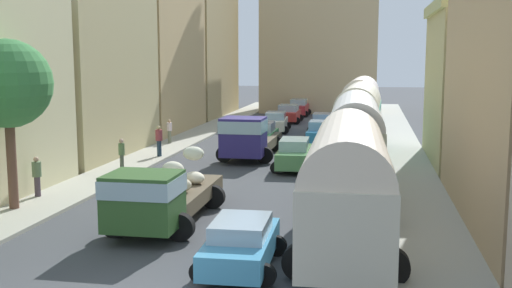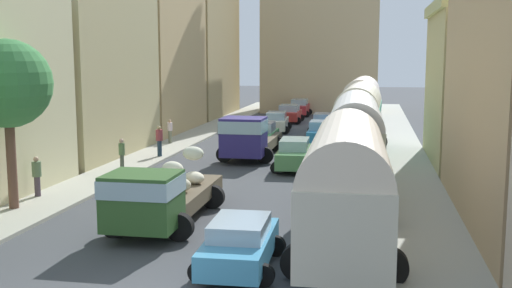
{
  "view_description": "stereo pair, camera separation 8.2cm",
  "coord_description": "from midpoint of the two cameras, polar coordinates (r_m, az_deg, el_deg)",
  "views": [
    {
      "loc": [
        5.18,
        -11.73,
        5.86
      ],
      "look_at": [
        0.0,
        16.21,
        1.73
      ],
      "focal_mm": 43.04,
      "sensor_mm": 36.0,
      "label": 1
    },
    {
      "loc": [
        5.26,
        -11.72,
        5.86
      ],
      "look_at": [
        0.0,
        16.21,
        1.73
      ],
      "focal_mm": 43.04,
      "sensor_mm": 36.0,
      "label": 2
    }
  ],
  "objects": [
    {
      "name": "parked_bus_3",
      "position": [
        45.36,
        9.87,
        3.73
      ],
      "size": [
        3.4,
        8.54,
        4.24
      ],
      "color": "silver",
      "rests_on": "ground"
    },
    {
      "name": "parked_bus_0",
      "position": [
        18.61,
        8.56,
        -3.29
      ],
      "size": [
        3.44,
        9.18,
        3.94
      ],
      "color": "beige",
      "rests_on": "ground"
    },
    {
      "name": "sidewalk_right",
      "position": [
        39.21,
        13.52,
        -0.45
      ],
      "size": [
        2.5,
        70.0,
        0.14
      ],
      "primitive_type": "cube",
      "color": "#A9ACA2",
      "rests_on": "ground"
    },
    {
      "name": "car_5",
      "position": [
        31.71,
        3.67,
        -0.94
      ],
      "size": [
        2.29,
        4.3,
        1.59
      ],
      "color": "#548F4F",
      "rests_on": "ground"
    },
    {
      "name": "car_3",
      "position": [
        59.63,
        4.11,
        3.4
      ],
      "size": [
        2.24,
        3.96,
        1.64
      ],
      "color": "#B12B31",
      "rests_on": "ground"
    },
    {
      "name": "pedestrian_4",
      "position": [
        35.3,
        -8.9,
        0.37
      ],
      "size": [
        0.45,
        0.45,
        1.88
      ],
      "color": "#203344",
      "rests_on": "ground"
    },
    {
      "name": "roadside_tree_1",
      "position": [
        24.35,
        -22.04,
        5.14
      ],
      "size": [
        3.28,
        3.28,
        6.47
      ],
      "color": "brown",
      "rests_on": "ground"
    },
    {
      "name": "pedestrian_0",
      "position": [
        30.98,
        -12.29,
        -0.88
      ],
      "size": [
        0.43,
        0.43,
        1.78
      ],
      "color": "#475040",
      "rests_on": "ground"
    },
    {
      "name": "pedestrian_2",
      "position": [
        40.44,
        -7.94,
        1.25
      ],
      "size": [
        0.46,
        0.46,
        1.7
      ],
      "color": "slate",
      "rests_on": "ground"
    },
    {
      "name": "car_4",
      "position": [
        17.12,
        -1.37,
        -9.21
      ],
      "size": [
        2.34,
        4.04,
        1.4
      ],
      "color": "#4293BF",
      "rests_on": "ground"
    },
    {
      "name": "building_right_2",
      "position": [
        34.93,
        19.55,
        5.3
      ],
      "size": [
        4.55,
        9.57,
        8.63
      ],
      "color": "tan",
      "rests_on": "ground"
    },
    {
      "name": "pedestrian_1",
      "position": [
        26.54,
        -19.61,
        -2.75
      ],
      "size": [
        0.52,
        0.52,
        1.78
      ],
      "color": "#473B46",
      "rests_on": "ground"
    },
    {
      "name": "car_7",
      "position": [
        47.01,
        6.34,
        1.97
      ],
      "size": [
        2.26,
        3.76,
        1.46
      ],
      "color": "#3592C7",
      "rests_on": "ground"
    },
    {
      "name": "car_2",
      "position": [
        53.69,
        3.16,
        2.84
      ],
      "size": [
        2.4,
        4.05,
        1.57
      ],
      "color": "#B22C27",
      "rests_on": "ground"
    },
    {
      "name": "sidewalk_left",
      "position": [
        41.09,
        -7.11,
        0.11
      ],
      "size": [
        2.5,
        70.0,
        0.14
      ],
      "primitive_type": "cube",
      "color": "#A9A898",
      "rests_on": "ground"
    },
    {
      "name": "parked_bus_1",
      "position": [
        27.46,
        9.28,
        0.71
      ],
      "size": [
        3.3,
        8.97,
        4.12
      ],
      "color": "silver",
      "rests_on": "ground"
    },
    {
      "name": "distant_church",
      "position": [
        64.44,
        6.11,
        10.03
      ],
      "size": [
        11.64,
        7.69,
        22.18
      ],
      "color": "tan",
      "rests_on": "ground"
    },
    {
      "name": "car_6",
      "position": [
        40.69,
        6.11,
        1.05
      ],
      "size": [
        2.27,
        3.64,
        1.56
      ],
      "color": "#3596CE",
      "rests_on": "ground"
    },
    {
      "name": "ground_plane",
      "position": [
        39.51,
        2.96,
        -0.27
      ],
      "size": [
        154.0,
        154.0,
        0.0
      ],
      "primitive_type": "plane",
      "color": "#414347"
    },
    {
      "name": "parked_bus_2",
      "position": [
        36.4,
        9.65,
        2.57
      ],
      "size": [
        3.44,
        8.34,
        4.19
      ],
      "color": "#2D8F73",
      "rests_on": "ground"
    },
    {
      "name": "building_left_2",
      "position": [
        37.07,
        -16.31,
        9.09
      ],
      "size": [
        6.54,
        11.05,
        13.14
      ],
      "color": "tan",
      "rests_on": "ground"
    },
    {
      "name": "car_1",
      "position": [
        47.13,
        1.96,
        2.07
      ],
      "size": [
        2.39,
        4.44,
        1.54
      ],
      "color": "beige",
      "rests_on": "ground"
    },
    {
      "name": "cargo_truck_0",
      "position": [
        21.19,
        -8.76,
        -4.61
      ],
      "size": [
        3.14,
        7.14,
        2.31
      ],
      "color": "#2E5526",
      "rests_on": "ground"
    },
    {
      "name": "car_0",
      "position": [
        39.11,
        0.63,
        0.84
      ],
      "size": [
        2.3,
        3.99,
        1.61
      ],
      "color": "#459754",
      "rests_on": "ground"
    },
    {
      "name": "building_left_4",
      "position": [
        59.57,
        -5.21,
        8.86
      ],
      "size": [
        5.03,
        12.66,
        13.02
      ],
      "color": "tan",
      "rests_on": "ground"
    },
    {
      "name": "cargo_truck_1",
      "position": [
        34.6,
        -0.58,
        0.69
      ],
      "size": [
        3.21,
        7.41,
        2.53
      ],
      "color": "navy",
      "rests_on": "ground"
    },
    {
      "name": "building_left_3",
      "position": [
        47.65,
        -9.74,
        8.65
      ],
      "size": [
        6.18,
        11.36,
        12.51
      ],
      "color": "tan",
      "rests_on": "ground"
    }
  ]
}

